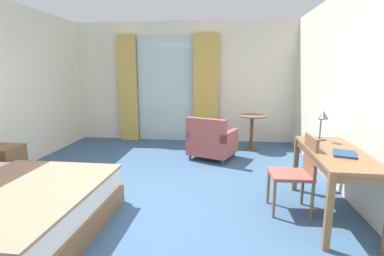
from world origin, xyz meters
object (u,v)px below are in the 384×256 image
armchair_by_window (211,142)px  desk_chair (298,170)px  nightstand (4,164)px  round_cafe_table (252,125)px  desk_lamp (323,120)px  closed_book (345,154)px  writing_desk (335,159)px

armchair_by_window → desk_chair: bearing=-61.1°
nightstand → round_cafe_table: round_cafe_table is taller
desk_lamp → armchair_by_window: (-1.44, 1.57, -0.72)m
armchair_by_window → round_cafe_table: (0.82, 0.76, 0.20)m
nightstand → round_cafe_table: (3.84, 2.26, 0.26)m
desk_lamp → round_cafe_table: size_ratio=0.56×
armchair_by_window → round_cafe_table: 1.13m
desk_chair → armchair_by_window: (-1.09, 1.96, -0.18)m
nightstand → desk_lamp: (4.47, -0.06, 0.77)m
nightstand → desk_chair: bearing=-6.4°
desk_lamp → closed_book: desk_lamp is taller
nightstand → closed_book: bearing=-8.5°
desk_lamp → round_cafe_table: 2.46m
writing_desk → armchair_by_window: size_ratio=1.49×
writing_desk → round_cafe_table: (-0.65, 2.79, -0.15)m
writing_desk → desk_lamp: (-0.02, 0.47, 0.37)m
desk_chair → closed_book: (0.41, -0.21, 0.27)m
closed_book → armchair_by_window: armchair_by_window is taller
round_cafe_table → writing_desk: bearing=-77.0°
desk_lamp → round_cafe_table: (-0.63, 2.32, -0.52)m
desk_chair → nightstand: bearing=173.6°
closed_book → desk_lamp: bearing=113.5°
nightstand → armchair_by_window: 3.38m
desk_lamp → round_cafe_table: desk_lamp is taller
armchair_by_window → round_cafe_table: size_ratio=1.33×
writing_desk → desk_chair: desk_chair is taller
writing_desk → desk_chair: (-0.37, 0.07, -0.17)m
nightstand → desk_chair: (4.11, -0.46, 0.24)m
desk_chair → round_cafe_table: bearing=95.7°
nightstand → writing_desk: (4.49, -0.53, 0.40)m
writing_desk → desk_lamp: size_ratio=3.55×
desk_lamp → armchair_by_window: bearing=132.7°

